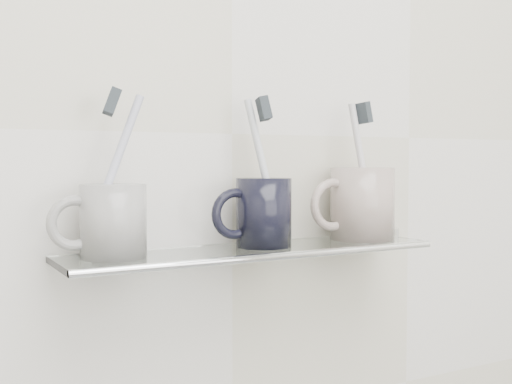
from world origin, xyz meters
TOP-DOWN VIEW (x-y plane):
  - wall_back at (0.00, 1.10)m, footprint 2.50×0.00m
  - shelf_glass at (0.00, 1.04)m, footprint 0.50×0.12m
  - shelf_rail at (0.00, 0.98)m, footprint 0.50×0.01m
  - bracket_left at (-0.21, 1.09)m, footprint 0.02×0.03m
  - bracket_right at (0.21, 1.09)m, footprint 0.02×0.03m
  - mug_left at (-0.18, 1.04)m, footprint 0.10×0.10m
  - mug_left_handle at (-0.23, 1.04)m, footprint 0.06×0.01m
  - toothbrush_left at (-0.18, 1.04)m, footprint 0.08×0.02m
  - bristles_left at (-0.18, 1.04)m, footprint 0.03×0.02m
  - mug_center at (0.02, 1.04)m, footprint 0.08×0.08m
  - mug_center_handle at (-0.02, 1.04)m, footprint 0.07×0.01m
  - toothbrush_center at (0.02, 1.04)m, footprint 0.04×0.04m
  - bristles_center at (0.02, 1.04)m, footprint 0.02×0.03m
  - mug_right at (0.18, 1.04)m, footprint 0.10×0.10m
  - mug_right_handle at (0.13, 1.04)m, footprint 0.07×0.01m
  - toothbrush_right at (0.18, 1.04)m, footprint 0.05×0.02m
  - bristles_right at (0.18, 1.04)m, footprint 0.02×0.03m
  - chrome_cap at (0.23, 1.04)m, footprint 0.03×0.03m

SIDE VIEW (x-z plane):
  - bracket_left at x=-0.21m, z-range 1.08..1.09m
  - bracket_right at x=0.21m, z-range 1.08..1.09m
  - shelf_glass at x=0.00m, z-range 1.09..1.10m
  - shelf_rail at x=0.00m, z-range 1.09..1.10m
  - chrome_cap at x=0.23m, z-range 1.10..1.11m
  - mug_left at x=-0.18m, z-range 1.10..1.19m
  - mug_left_handle at x=-0.23m, z-range 1.11..1.17m
  - mug_center at x=0.02m, z-range 1.10..1.19m
  - mug_center_handle at x=-0.02m, z-range 1.11..1.18m
  - mug_right at x=0.18m, z-range 1.10..1.20m
  - mug_right_handle at x=0.13m, z-range 1.11..1.19m
  - toothbrush_left at x=-0.18m, z-range 1.11..1.29m
  - toothbrush_center at x=0.02m, z-range 1.11..1.29m
  - toothbrush_right at x=0.18m, z-range 1.11..1.30m
  - wall_back at x=0.00m, z-range 0.00..2.50m
  - bristles_left at x=-0.18m, z-range 1.26..1.30m
  - bristles_center at x=0.02m, z-range 1.26..1.30m
  - bristles_right at x=0.18m, z-range 1.26..1.30m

